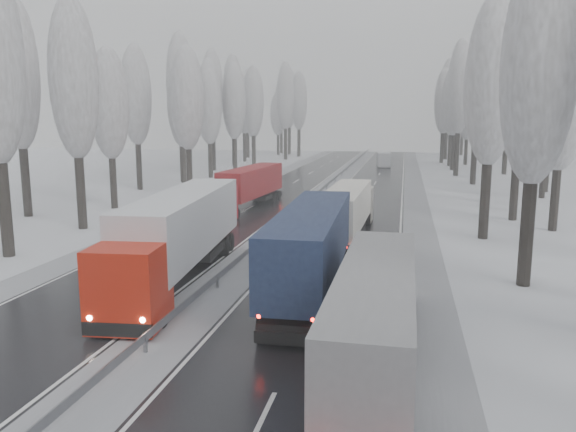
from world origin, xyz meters
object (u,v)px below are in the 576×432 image
(box_truck_distant, at_px, (384,159))
(truck_cream_box, at_px, (348,209))
(truck_grey_tarp, at_px, (377,306))
(truck_red_red, at_px, (248,186))
(truck_red_white, at_px, (178,232))
(truck_blue_box, at_px, (314,242))

(box_truck_distant, bearing_deg, truck_cream_box, -95.65)
(truck_grey_tarp, relative_size, box_truck_distant, 2.11)
(truck_red_red, bearing_deg, truck_red_white, -78.48)
(truck_grey_tarp, relative_size, truck_blue_box, 0.89)
(truck_red_white, xyz_separation_m, truck_red_red, (-2.94, 23.36, -0.40))
(truck_blue_box, height_order, truck_cream_box, truck_blue_box)
(truck_blue_box, xyz_separation_m, truck_cream_box, (0.43, 12.22, -0.29))
(truck_grey_tarp, relative_size, truck_red_red, 0.98)
(truck_red_white, bearing_deg, truck_blue_box, -6.57)
(truck_grey_tarp, xyz_separation_m, truck_blue_box, (-3.44, 8.17, 0.28))
(truck_blue_box, height_order, truck_red_red, truck_blue_box)
(truck_red_red, bearing_deg, truck_cream_box, -42.80)
(box_truck_distant, xyz_separation_m, truck_red_red, (-10.60, -49.17, 0.93))
(truck_grey_tarp, height_order, truck_red_red, truck_red_red)
(box_truck_distant, height_order, truck_red_red, truck_red_red)
(truck_cream_box, bearing_deg, box_truck_distant, 91.33)
(truck_grey_tarp, distance_m, truck_red_white, 13.39)
(truck_red_white, relative_size, truck_red_red, 1.18)
(truck_cream_box, xyz_separation_m, truck_red_red, (-10.43, 11.25, 0.05))
(truck_grey_tarp, bearing_deg, truck_cream_box, 98.87)
(truck_blue_box, relative_size, truck_red_red, 1.11)
(truck_grey_tarp, distance_m, truck_red_red, 34.38)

